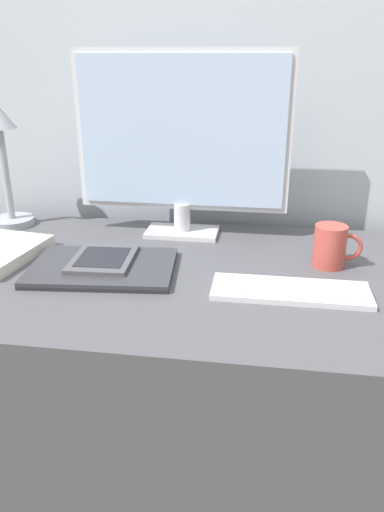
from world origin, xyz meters
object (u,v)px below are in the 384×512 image
Objects in this scene: ereader at (103,259)px; desk_lamp at (3,155)px; monitor at (182,140)px; laptop at (103,267)px; keyboard at (290,291)px; coffee_mug at (331,246)px.

ereader is 0.52× the size of desk_lamp.
monitor is 1.63× the size of laptop.
monitor is at bearing 63.59° from laptop.
monitor is 1.72× the size of keyboard.
monitor is 1.63× the size of desk_lamp.
desk_lamp is (-0.36, 0.28, 0.19)m from laptop.
coffee_mug is (0.37, -0.17, -0.21)m from monitor.
coffee_mug is at bearing 11.70° from laptop.
ereader is 0.48m from desk_lamp.
coffee_mug is (0.51, 0.11, 0.04)m from laptop.
coffee_mug is (0.52, 0.09, 0.03)m from ereader.
monitor is 0.46m from coffee_mug.
laptop is (-0.42, 0.05, 0.00)m from keyboard.
laptop is at bearing 172.53° from keyboard.
keyboard is at bearing -23.18° from desk_lamp.
monitor is 5.01× the size of coffee_mug.
ereader is (-0.14, -0.26, -0.23)m from monitor.
desk_lamp reaches higher than coffee_mug.
laptop is at bearing -37.65° from desk_lamp.
ereader is 0.52m from coffee_mug.
ereader is (-0.01, 0.02, 0.01)m from laptop.
coffee_mug reaches higher than keyboard.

